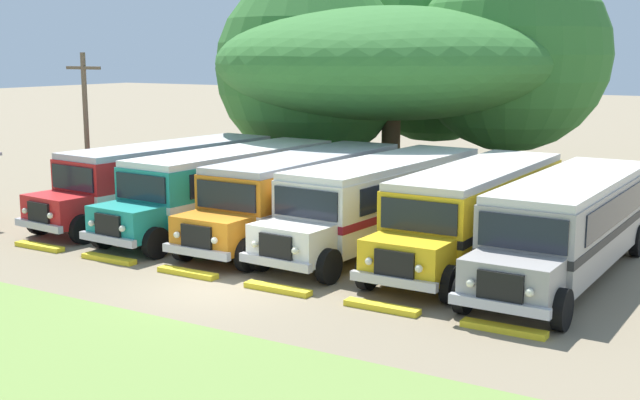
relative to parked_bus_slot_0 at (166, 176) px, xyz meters
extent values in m
plane|color=#84755B|center=(7.81, -6.88, -1.58)|extent=(220.00, 220.00, 0.00)
cube|color=red|center=(0.03, 0.31, -0.03)|extent=(3.37, 9.40, 2.10)
cube|color=white|center=(0.03, 0.31, -0.20)|extent=(3.40, 9.42, 0.24)
cube|color=black|center=(1.32, 0.48, 0.47)|extent=(0.80, 7.97, 0.80)
cube|color=black|center=(-1.21, 0.73, 0.47)|extent=(0.80, 7.97, 0.80)
cube|color=#B2B2B7|center=(0.03, 0.31, 1.13)|extent=(3.28, 9.29, 0.22)
cube|color=red|center=(-0.48, -4.97, -0.56)|extent=(2.32, 1.60, 1.05)
cube|color=black|center=(-0.55, -5.71, -0.53)|extent=(1.10, 0.20, 0.70)
cube|color=#B7B7BC|center=(-0.55, -5.75, -0.96)|extent=(2.41, 0.43, 0.24)
cube|color=black|center=(-0.41, -4.30, 0.47)|extent=(2.20, 0.27, 0.84)
cube|color=white|center=(0.47, 4.90, -0.14)|extent=(0.90, 0.15, 1.30)
sphere|color=#EAE5C6|center=(0.14, -5.82, -0.53)|extent=(0.20, 0.20, 0.20)
sphere|color=#EAE5C6|center=(-1.25, -5.69, -0.53)|extent=(0.20, 0.20, 0.20)
cylinder|color=black|center=(0.73, -4.98, -1.08)|extent=(0.37, 1.02, 1.00)
cylinder|color=black|center=(-1.66, -4.76, -1.08)|extent=(0.37, 1.02, 1.00)
cylinder|color=black|center=(1.51, 3.18, -1.08)|extent=(0.37, 1.02, 1.00)
cylinder|color=black|center=(-0.88, 3.41, -1.08)|extent=(0.37, 1.02, 1.00)
cube|color=teal|center=(3.29, 0.04, -0.03)|extent=(3.07, 9.34, 2.10)
cube|color=white|center=(3.29, 0.04, -0.20)|extent=(3.10, 9.36, 0.24)
cube|color=black|center=(4.58, 0.26, 0.47)|extent=(0.54, 7.99, 0.80)
cube|color=black|center=(2.04, 0.42, 0.47)|extent=(0.54, 7.99, 0.80)
cube|color=silver|center=(3.29, 0.04, 1.13)|extent=(2.99, 9.23, 0.22)
cube|color=teal|center=(2.96, -5.25, -0.56)|extent=(2.28, 1.54, 1.05)
cube|color=black|center=(2.91, -5.99, -0.53)|extent=(1.10, 0.17, 0.70)
cube|color=#B7B7BC|center=(2.91, -6.03, -0.96)|extent=(2.41, 0.35, 0.24)
cube|color=black|center=(3.00, -4.58, 0.47)|extent=(2.20, 0.20, 0.84)
cube|color=white|center=(3.58, 4.65, -0.14)|extent=(0.90, 0.12, 1.30)
sphere|color=#EAE5C6|center=(3.61, -6.08, -0.53)|extent=(0.20, 0.20, 0.20)
sphere|color=#EAE5C6|center=(2.21, -5.99, -0.53)|extent=(0.20, 0.20, 0.20)
cylinder|color=black|center=(4.16, -5.22, -1.08)|extent=(0.34, 1.02, 1.00)
cylinder|color=black|center=(1.77, -5.07, -1.08)|extent=(0.34, 1.02, 1.00)
cylinder|color=black|center=(4.68, 2.96, -1.08)|extent=(0.34, 1.02, 1.00)
cylinder|color=black|center=(2.28, 3.11, -1.08)|extent=(0.34, 1.02, 1.00)
cube|color=orange|center=(6.35, 0.21, -0.03)|extent=(2.59, 9.23, 2.10)
cube|color=white|center=(6.35, 0.21, -0.20)|extent=(2.62, 9.25, 0.24)
cube|color=black|center=(7.62, 0.50, 0.47)|extent=(0.12, 8.00, 0.80)
cube|color=black|center=(5.08, 0.52, 0.47)|extent=(0.12, 8.00, 0.80)
cube|color=#B2B2B7|center=(6.35, 0.21, 1.13)|extent=(2.51, 9.12, 0.22)
cube|color=orange|center=(6.29, -5.09, -0.56)|extent=(2.21, 1.42, 1.05)
cube|color=black|center=(6.29, -5.83, -0.53)|extent=(1.10, 0.11, 0.70)
cube|color=#B7B7BC|center=(6.29, -5.87, -0.96)|extent=(2.40, 0.22, 0.24)
cube|color=black|center=(6.30, -4.42, 0.47)|extent=(2.20, 0.08, 0.84)
cube|color=white|center=(6.40, 4.83, -0.14)|extent=(0.90, 0.07, 1.30)
sphere|color=#EAE5C6|center=(6.99, -5.89, -0.53)|extent=(0.20, 0.20, 0.20)
sphere|color=#EAE5C6|center=(5.59, -5.87, -0.53)|extent=(0.20, 0.20, 0.20)
cylinder|color=black|center=(7.50, -5.00, -1.08)|extent=(0.29, 1.00, 1.00)
cylinder|color=black|center=(5.10, -4.98, -1.08)|extent=(0.29, 1.00, 1.00)
cylinder|color=black|center=(7.58, 3.20, -1.08)|extent=(0.29, 1.00, 1.00)
cylinder|color=black|center=(5.18, 3.22, -1.08)|extent=(0.29, 1.00, 1.00)
cube|color=silver|center=(9.32, 0.38, -0.03)|extent=(3.09, 9.34, 2.10)
cube|color=maroon|center=(9.32, 0.38, -0.20)|extent=(3.13, 9.37, 0.24)
cube|color=black|center=(10.60, 0.60, 0.47)|extent=(0.56, 7.99, 0.80)
cube|color=black|center=(8.07, 0.76, 0.47)|extent=(0.56, 7.99, 0.80)
cube|color=silver|center=(9.32, 0.38, 1.13)|extent=(3.01, 9.24, 0.22)
cube|color=silver|center=(8.97, -4.91, -0.56)|extent=(2.29, 1.54, 1.05)
cube|color=black|center=(8.92, -5.65, -0.53)|extent=(1.10, 0.17, 0.70)
cube|color=#B7B7BC|center=(8.92, -5.69, -0.96)|extent=(2.41, 0.36, 0.24)
cube|color=black|center=(9.01, -4.24, 0.47)|extent=(2.20, 0.20, 0.84)
cube|color=maroon|center=(9.62, 4.99, -0.14)|extent=(0.90, 0.12, 1.30)
sphere|color=#EAE5C6|center=(9.62, -5.74, -0.53)|extent=(0.20, 0.20, 0.20)
sphere|color=#EAE5C6|center=(8.22, -5.65, -0.53)|extent=(0.20, 0.20, 0.20)
cylinder|color=black|center=(10.17, -4.89, -1.08)|extent=(0.34, 1.02, 1.00)
cylinder|color=black|center=(7.78, -4.73, -1.08)|extent=(0.34, 1.02, 1.00)
cylinder|color=black|center=(10.71, 3.30, -1.08)|extent=(0.34, 1.02, 1.00)
cylinder|color=black|center=(8.31, 3.45, -1.08)|extent=(0.34, 1.02, 1.00)
cube|color=yellow|center=(12.57, 0.39, -0.03)|extent=(2.56, 9.22, 2.10)
cube|color=black|center=(12.57, 0.39, -0.20)|extent=(2.59, 9.24, 0.24)
cube|color=black|center=(13.84, 0.68, 0.47)|extent=(0.09, 8.00, 0.80)
cube|color=black|center=(11.30, 0.70, 0.47)|extent=(0.09, 8.00, 0.80)
cube|color=beige|center=(12.57, 0.39, 1.13)|extent=(2.48, 9.12, 0.22)
cube|color=yellow|center=(12.54, -4.91, -0.56)|extent=(2.21, 1.41, 1.05)
cube|color=black|center=(12.53, -5.65, -0.53)|extent=(1.10, 0.11, 0.70)
cube|color=#B7B7BC|center=(12.53, -5.69, -0.96)|extent=(2.40, 0.22, 0.24)
cube|color=black|center=(12.54, -4.24, 0.47)|extent=(2.20, 0.07, 0.84)
cube|color=black|center=(12.60, 5.01, -0.14)|extent=(0.90, 0.07, 1.30)
sphere|color=#EAE5C6|center=(13.23, -5.71, -0.53)|extent=(0.20, 0.20, 0.20)
sphere|color=#EAE5C6|center=(11.83, -5.70, -0.53)|extent=(0.20, 0.20, 0.20)
cylinder|color=black|center=(13.74, -4.82, -1.08)|extent=(0.29, 1.00, 1.00)
cylinder|color=black|center=(11.34, -4.80, -1.08)|extent=(0.29, 1.00, 1.00)
cylinder|color=black|center=(13.79, 3.38, -1.08)|extent=(0.29, 1.00, 1.00)
cylinder|color=black|center=(11.39, 3.40, -1.08)|extent=(0.29, 1.00, 1.00)
cube|color=#9E9993|center=(15.61, -0.21, -0.03)|extent=(2.69, 9.25, 2.10)
cube|color=#282828|center=(15.61, -0.21, -0.20)|extent=(2.72, 9.27, 0.24)
cube|color=black|center=(16.89, 0.07, 0.47)|extent=(0.21, 8.00, 0.80)
cube|color=black|center=(14.35, 0.12, 0.47)|extent=(0.21, 8.00, 0.80)
cube|color=beige|center=(15.61, -0.21, 1.13)|extent=(2.61, 9.15, 0.22)
cube|color=#9E9993|center=(15.50, -5.50, -0.56)|extent=(2.23, 1.45, 1.05)
cube|color=black|center=(15.49, -6.24, -0.53)|extent=(1.10, 0.12, 0.70)
cube|color=#B7B7BC|center=(15.49, -6.28, -0.96)|extent=(2.40, 0.25, 0.24)
cube|color=black|center=(15.52, -4.83, 0.47)|extent=(2.20, 0.11, 0.84)
cube|color=#282828|center=(15.71, 4.41, -0.14)|extent=(0.90, 0.08, 1.30)
sphere|color=#EAE5C6|center=(16.19, -6.31, -0.53)|extent=(0.20, 0.20, 0.20)
sphere|color=#EAE5C6|center=(14.79, -6.28, -0.53)|extent=(0.20, 0.20, 0.20)
cylinder|color=black|center=(16.70, -5.43, -1.08)|extent=(0.30, 1.01, 1.00)
cylinder|color=black|center=(14.31, -5.38, -1.08)|extent=(0.30, 1.01, 1.00)
cylinder|color=black|center=(16.87, 2.77, -1.08)|extent=(0.30, 1.01, 1.00)
cylinder|color=black|center=(14.47, 2.82, -1.08)|extent=(0.30, 1.01, 1.00)
cube|color=yellow|center=(0.01, -6.22, -1.51)|extent=(2.00, 0.36, 0.15)
cube|color=yellow|center=(3.13, -6.22, -1.51)|extent=(2.00, 0.36, 0.15)
cube|color=yellow|center=(6.25, -6.22, -1.51)|extent=(2.00, 0.36, 0.15)
cube|color=yellow|center=(9.37, -6.22, -1.51)|extent=(2.00, 0.36, 0.15)
cube|color=yellow|center=(12.49, -6.22, -1.51)|extent=(2.00, 0.36, 0.15)
cube|color=yellow|center=(15.60, -6.22, -1.51)|extent=(2.00, 0.36, 0.15)
cylinder|color=brown|center=(4.53, 10.45, 0.37)|extent=(0.87, 0.87, 3.91)
ellipsoid|color=#33702D|center=(4.53, 10.45, 4.24)|extent=(15.61, 16.98, 5.10)
sphere|color=#33702D|center=(9.47, 12.53, 4.63)|extent=(8.72, 8.72, 8.72)
sphere|color=#33702D|center=(0.85, 9.31, 4.00)|extent=(8.96, 8.96, 8.96)
sphere|color=#33702D|center=(4.53, 15.43, 4.98)|extent=(9.61, 9.61, 9.61)
cylinder|color=brown|center=(-3.50, -0.68, 1.57)|extent=(0.20, 0.20, 6.31)
cube|color=brown|center=(-3.50, -0.68, 4.13)|extent=(1.80, 0.12, 0.12)
camera|label=1|loc=(21.18, -23.68, 4.74)|focal=45.80mm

